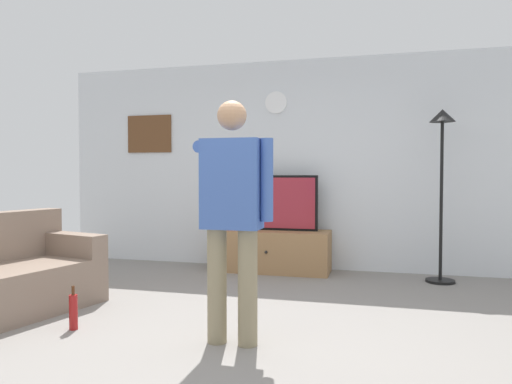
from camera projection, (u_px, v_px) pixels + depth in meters
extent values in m
plane|color=gray|center=(224.00, 344.00, 3.42)|extent=(8.40, 8.40, 0.00)
cube|color=silver|center=(295.00, 165.00, 6.23)|extent=(6.40, 0.10, 2.70)
cube|color=#997047|center=(271.00, 251.00, 5.99)|extent=(1.47, 0.52, 0.52)
sphere|color=black|center=(266.00, 252.00, 5.72)|extent=(0.04, 0.04, 0.04)
cube|color=black|center=(272.00, 203.00, 6.01)|extent=(1.16, 0.06, 0.69)
cube|color=maroon|center=(271.00, 203.00, 5.98)|extent=(1.10, 0.01, 0.63)
cylinder|color=white|center=(276.00, 103.00, 6.20)|extent=(0.29, 0.03, 0.29)
cube|color=brown|center=(150.00, 134.00, 6.68)|extent=(0.66, 0.04, 0.52)
cylinder|color=black|center=(440.00, 281.00, 5.38)|extent=(0.32, 0.32, 0.03)
cylinder|color=black|center=(441.00, 201.00, 5.35)|extent=(0.04, 0.04, 1.78)
cone|color=black|center=(442.00, 116.00, 5.31)|extent=(0.28, 0.28, 0.14)
cylinder|color=gray|center=(217.00, 285.00, 3.44)|extent=(0.14, 0.14, 0.83)
cylinder|color=gray|center=(248.00, 287.00, 3.38)|extent=(0.14, 0.14, 0.83)
cube|color=#3F60AD|center=(232.00, 184.00, 3.38)|extent=(0.42, 0.22, 0.64)
sphere|color=tan|center=(232.00, 116.00, 3.36)|extent=(0.21, 0.21, 0.21)
cylinder|color=#3F60AD|center=(212.00, 149.00, 3.71)|extent=(0.09, 0.58, 0.09)
cube|color=white|center=(225.00, 151.00, 4.02)|extent=(0.04, 0.12, 0.04)
cylinder|color=#3F60AD|center=(267.00, 180.00, 3.31)|extent=(0.09, 0.09, 0.58)
cube|color=#7F6B5B|center=(8.00, 290.00, 4.13)|extent=(1.19, 1.67, 0.42)
cube|color=#7F6B5B|center=(69.00, 244.00, 4.70)|extent=(0.87, 0.40, 0.22)
cylinder|color=maroon|center=(74.00, 312.00, 3.73)|extent=(0.07, 0.07, 0.27)
cylinder|color=#4C2814|center=(73.00, 290.00, 3.73)|extent=(0.02, 0.02, 0.07)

